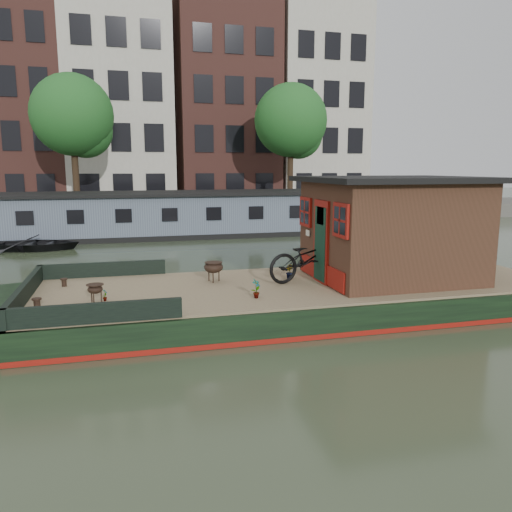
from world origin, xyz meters
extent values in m
plane|color=#303E27|center=(0.00, 0.00, 0.00)|extent=(120.00, 120.00, 0.00)
cube|color=black|center=(0.00, 0.00, 0.30)|extent=(12.00, 4.00, 0.60)
cylinder|color=black|center=(-6.00, 0.00, 0.30)|extent=(4.00, 4.00, 0.60)
cube|color=maroon|center=(0.00, 0.00, 0.06)|extent=(12.02, 4.02, 0.10)
cube|color=#827350|center=(0.00, 0.00, 0.62)|extent=(11.80, 3.80, 0.05)
cube|color=black|center=(-5.92, 0.00, 0.82)|extent=(0.12, 4.00, 0.35)
cube|color=black|center=(-4.50, 1.92, 0.82)|extent=(3.00, 0.12, 0.35)
cube|color=black|center=(-4.50, -1.92, 0.82)|extent=(3.00, 0.12, 0.35)
cube|color=black|center=(2.20, 0.00, 1.80)|extent=(3.50, 3.00, 2.30)
cube|color=black|center=(2.20, 0.00, 3.01)|extent=(4.00, 3.50, 0.12)
cube|color=maroon|center=(0.42, 0.00, 1.60)|extent=(0.06, 0.80, 1.90)
cube|color=black|center=(0.40, 0.00, 1.55)|extent=(0.04, 0.64, 1.70)
cube|color=maroon|center=(0.42, -1.05, 2.20)|extent=(0.06, 0.72, 0.72)
cube|color=maroon|center=(0.42, 1.05, 2.20)|extent=(0.06, 0.72, 0.72)
imported|color=black|center=(0.20, 0.22, 1.20)|extent=(2.20, 1.18, 1.10)
imported|color=#A2672E|center=(-1.39, -1.02, 0.85)|extent=(0.25, 0.25, 0.40)
imported|color=brown|center=(-0.17, 0.53, 0.82)|extent=(0.17, 0.20, 0.34)
imported|color=#98342C|center=(-4.37, -0.47, 0.78)|extent=(0.11, 0.15, 0.26)
cylinder|color=black|center=(-5.31, 1.07, 0.74)|extent=(0.16, 0.16, 0.18)
cylinder|color=black|center=(-5.60, -0.71, 0.75)|extent=(0.18, 0.18, 0.20)
imported|color=black|center=(-7.53, 10.98, 0.36)|extent=(3.84, 3.00, 0.73)
cube|color=slate|center=(0.00, 14.00, 1.00)|extent=(20.00, 4.00, 2.00)
cube|color=black|center=(0.00, 14.00, 2.05)|extent=(20.40, 4.40, 0.12)
cube|color=black|center=(0.00, 14.00, 0.12)|extent=(20.00, 4.05, 0.24)
cube|color=#47443F|center=(0.00, 20.50, 0.45)|extent=(60.00, 6.00, 0.90)
cube|color=brown|center=(-10.50, 27.50, 7.50)|extent=(6.00, 8.00, 15.00)
cube|color=#B7B2A3|center=(-4.00, 27.50, 8.25)|extent=(7.00, 8.00, 16.50)
cube|color=brown|center=(3.50, 27.50, 7.75)|extent=(7.00, 8.00, 15.50)
cube|color=#B7B2A3|center=(10.50, 27.50, 8.00)|extent=(6.50, 8.00, 16.00)
cylinder|color=#332316|center=(-6.50, 19.00, 2.90)|extent=(0.36, 0.36, 4.00)
sphere|color=#1D5720|center=(-6.50, 19.00, 6.10)|extent=(4.40, 4.40, 4.40)
sphere|color=#1D5720|center=(-5.90, 19.30, 5.30)|extent=(3.00, 3.00, 3.00)
cylinder|color=#332316|center=(6.00, 19.00, 2.90)|extent=(0.36, 0.36, 4.00)
sphere|color=#1D5720|center=(6.00, 19.00, 6.10)|extent=(4.40, 4.40, 4.40)
sphere|color=#1D5720|center=(6.60, 19.30, 5.30)|extent=(3.00, 3.00, 3.00)
camera|label=1|loc=(-3.88, -10.57, 3.28)|focal=35.00mm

